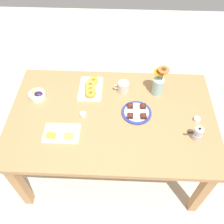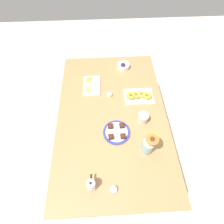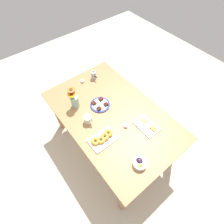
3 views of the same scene
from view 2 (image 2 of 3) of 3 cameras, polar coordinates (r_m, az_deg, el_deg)
The scene contains 11 objects.
ground_plane at distance 2.26m, azimuth -0.00°, elevation -10.98°, with size 6.00×6.00×0.00m, color beige.
dining_table at distance 1.68m, azimuth -0.00°, elevation -2.36°, with size 1.60×1.00×0.74m.
coffee_mug at distance 1.56m, azimuth 10.05°, elevation -1.91°, with size 0.13×0.09×0.09m.
grape_bowl at distance 2.00m, azimuth 3.74°, elevation 14.86°, with size 0.13×0.13×0.07m.
cheese_platter at distance 1.82m, azimuth -6.71°, elevation 8.64°, with size 0.26×0.17×0.03m.
croissant_platter at distance 1.73m, azimuth 8.65°, elevation 5.31°, with size 0.19×0.28×0.05m.
jam_cup_honey at distance 1.72m, azimuth -0.89°, elevation 5.64°, with size 0.05×0.05×0.03m.
jam_cup_berry at distance 1.35m, azimuth 0.54°, elevation -23.98°, with size 0.05×0.05×0.03m.
dessert_plate at distance 1.50m, azimuth 1.50°, elevation -6.56°, with size 0.23×0.23×0.05m.
flower_vase at distance 1.39m, azimuth 11.64°, elevation -10.77°, with size 0.12×0.11×0.26m.
moka_pot at distance 1.33m, azimuth -6.78°, elevation -22.58°, with size 0.11×0.07×0.12m.
Camera 2 is at (-0.87, 0.05, 2.09)m, focal length 28.00 mm.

